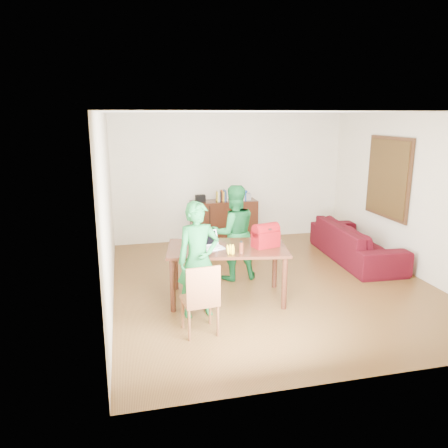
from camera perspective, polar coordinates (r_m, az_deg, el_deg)
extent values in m
cube|color=#442811|center=(7.25, 6.12, -8.01)|extent=(5.00, 5.50, 0.10)
cube|color=white|center=(6.72, 6.76, 14.71)|extent=(5.00, 5.50, 0.10)
cube|color=beige|center=(9.49, 0.75, 6.11)|extent=(5.00, 0.10, 2.70)
cube|color=beige|center=(4.39, 18.73, -4.10)|extent=(5.00, 0.10, 2.70)
cube|color=beige|center=(6.46, -15.41, 1.83)|extent=(0.10, 5.50, 2.70)
cube|color=beige|center=(8.06, 23.80, 3.49)|extent=(0.10, 5.50, 2.70)
cube|color=#3F2614|center=(8.54, 20.66, 5.68)|extent=(0.04, 1.28, 1.48)
cube|color=#523318|center=(8.53, 20.49, 5.68)|extent=(0.01, 1.18, 1.36)
cube|color=black|center=(9.34, -0.03, 0.36)|extent=(1.40, 0.45, 0.90)
cube|color=black|center=(9.13, -3.09, 3.36)|extent=(0.20, 0.14, 0.14)
cube|color=#A3A3AC|center=(9.34, 2.66, 3.61)|extent=(0.24, 0.22, 0.14)
ellipsoid|color=#194CA6|center=(9.32, 2.67, 4.25)|extent=(0.14, 0.14, 0.07)
cube|color=black|center=(6.34, 0.41, -3.17)|extent=(1.86, 1.25, 0.04)
cylinder|color=black|center=(6.10, -6.73, -8.00)|extent=(0.08, 0.08, 0.76)
cylinder|color=black|center=(6.20, 7.90, -7.68)|extent=(0.08, 0.08, 0.76)
cylinder|color=black|center=(6.85, -6.34, -5.48)|extent=(0.08, 0.08, 0.76)
cylinder|color=black|center=(6.94, 6.65, -5.23)|extent=(0.08, 0.08, 0.76)
cube|color=brown|center=(5.50, -3.19, -9.93)|extent=(0.45, 0.44, 0.05)
cube|color=brown|center=(5.23, -2.70, -8.12)|extent=(0.42, 0.07, 0.48)
imported|color=#16652B|center=(5.84, -3.37, -4.69)|extent=(0.61, 0.43, 1.58)
imported|color=#15612A|center=(7.15, 1.27, -1.14)|extent=(0.79, 0.63, 1.58)
cube|color=white|center=(6.25, -1.62, -3.16)|extent=(0.38, 0.31, 0.02)
cube|color=black|center=(6.22, -1.63, -2.11)|extent=(0.34, 0.16, 0.21)
cylinder|color=#532112|center=(6.03, 2.27, -3.04)|extent=(0.07, 0.07, 0.18)
cube|color=maroon|center=(6.34, 5.46, -1.77)|extent=(0.42, 0.31, 0.27)
imported|color=#3A070D|center=(8.58, 16.84, -2.27)|extent=(1.02, 2.36, 0.68)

